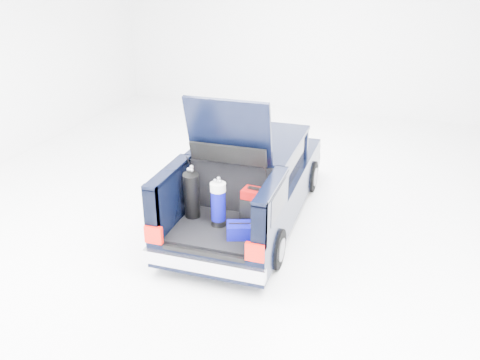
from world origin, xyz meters
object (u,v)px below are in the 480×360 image
(red_suitcase, at_px, (256,209))
(black_golf_bag, at_px, (192,195))
(blue_golf_bag, at_px, (218,204))
(blue_duffel, at_px, (242,230))
(car, at_px, (251,181))

(red_suitcase, distance_m, black_golf_bag, 1.00)
(red_suitcase, distance_m, blue_golf_bag, 0.55)
(blue_golf_bag, height_order, blue_duffel, blue_golf_bag)
(black_golf_bag, bearing_deg, car, 49.71)
(black_golf_bag, xyz_separation_m, blue_golf_bag, (0.46, -0.08, -0.03))
(car, xyz_separation_m, blue_duffel, (0.39, -1.73, 0.03))
(car, xyz_separation_m, red_suitcase, (0.50, -1.42, 0.23))
(car, relative_size, blue_golf_bag, 6.02)
(blue_golf_bag, xyz_separation_m, blue_duffel, (0.43, -0.22, -0.25))
(car, relative_size, blue_duffel, 9.49)
(blue_golf_bag, distance_m, blue_duffel, 0.54)
(black_golf_bag, distance_m, blue_golf_bag, 0.46)
(red_suitcase, bearing_deg, car, 115.51)
(car, distance_m, blue_golf_bag, 1.54)
(car, bearing_deg, black_golf_bag, -109.27)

